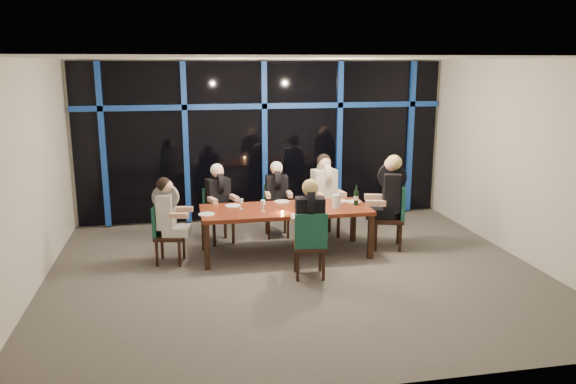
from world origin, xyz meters
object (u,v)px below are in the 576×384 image
water_pitcher (336,201)px  chair_end_left (164,231)px  diner_far_right (325,184)px  diner_near_mid (310,213)px  diner_far_left (219,192)px  diner_end_right (389,188)px  chair_near_mid (310,242)px  dining_table (286,212)px  wine_bottle (356,197)px  chair_far_mid (276,207)px  chair_end_right (394,213)px  diner_end_left (168,208)px  chair_far_left (218,212)px  chair_far_right (323,204)px  diner_far_mid (277,188)px

water_pitcher → chair_end_left: bearing=-165.8°
diner_far_right → diner_near_mid: diner_far_right is taller
diner_far_right → chair_end_left: bearing=-172.4°
diner_far_left → diner_near_mid: diner_near_mid is taller
diner_end_right → chair_near_mid: bearing=-38.9°
dining_table → wine_bottle: size_ratio=8.13×
chair_far_mid → diner_far_left: bearing=-165.8°
chair_far_mid → wine_bottle: wine_bottle is taller
chair_far_mid → chair_end_right: 2.03m
dining_table → diner_end_left: bearing=-178.5°
wine_bottle → diner_far_left: bearing=158.3°
chair_far_left → diner_end_right: (2.67, -0.87, 0.49)m
chair_far_right → diner_end_right: size_ratio=0.96×
wine_bottle → diner_near_mid: bearing=-135.7°
diner_far_left → wine_bottle: size_ratio=2.76×
dining_table → chair_end_right: (1.77, -0.02, -0.10)m
diner_far_left → diner_end_right: diner_end_right is taller
diner_far_left → diner_end_left: (-0.80, -0.85, -0.01)m
chair_far_left → water_pitcher: 2.07m
dining_table → diner_far_mid: bearing=88.0°
chair_near_mid → chair_far_right: bearing=-102.6°
chair_near_mid → wine_bottle: (0.98, 1.03, 0.34)m
diner_end_right → wine_bottle: (-0.56, -0.03, -0.12)m
chair_far_mid → chair_end_right: chair_end_right is taller
chair_end_left → wine_bottle: bearing=-78.1°
chair_far_mid → diner_near_mid: diner_near_mid is taller
diner_far_mid → chair_near_mid: bearing=-85.0°
water_pitcher → dining_table: bearing=-174.3°
dining_table → diner_end_left: 1.78m
chair_end_left → wine_bottle: wine_bottle is taller
chair_end_left → diner_end_left: (0.07, -0.02, 0.36)m
chair_far_left → diner_far_right: diner_far_right is taller
chair_end_right → diner_far_mid: (-1.74, 0.97, 0.27)m
diner_near_mid → wine_bottle: size_ratio=2.92×
chair_near_mid → diner_near_mid: (0.01, 0.08, 0.38)m
dining_table → diner_end_left: diner_end_left is taller
chair_far_left → chair_near_mid: 2.24m
dining_table → chair_far_right: (0.82, 0.89, -0.14)m
diner_far_mid → diner_end_left: size_ratio=1.00×
dining_table → diner_far_right: size_ratio=2.73×
chair_near_mid → diner_far_right: bearing=-103.7°
wine_bottle → water_pitcher: bearing=-161.0°
chair_far_left → diner_end_right: size_ratio=0.89×
dining_table → diner_far_left: 1.27m
wine_bottle → chair_far_left: bearing=156.8°
chair_end_right → diner_end_right: 0.42m
chair_far_left → chair_near_mid: chair_near_mid is taller
chair_far_left → diner_end_left: diner_end_left is taller
diner_far_right → water_pitcher: (-0.07, -0.96, -0.08)m
diner_end_left → wine_bottle: 2.90m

